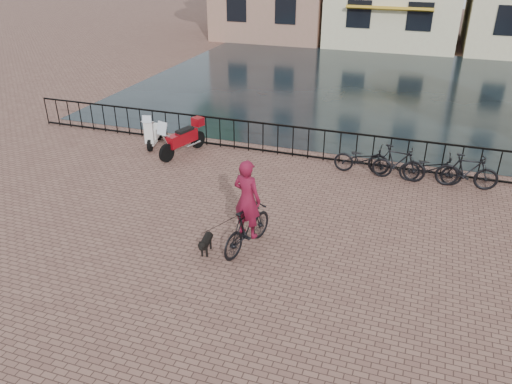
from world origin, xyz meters
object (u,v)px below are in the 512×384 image
(cyclist, at_px, (247,211))
(dog, at_px, (206,243))
(scooter, at_px, (153,127))
(motorcycle, at_px, (182,135))

(cyclist, bearing_deg, dog, 44.55)
(scooter, bearing_deg, dog, -64.97)
(motorcycle, bearing_deg, scooter, 178.37)
(dog, xyz_separation_m, motorcycle, (-3.04, 4.93, 0.44))
(cyclist, distance_m, motorcycle, 5.90)
(dog, bearing_deg, motorcycle, 113.23)
(dog, relative_size, motorcycle, 0.38)
(dog, xyz_separation_m, scooter, (-4.32, 5.36, 0.39))
(cyclist, relative_size, dog, 3.42)
(motorcycle, bearing_deg, cyclist, -32.51)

